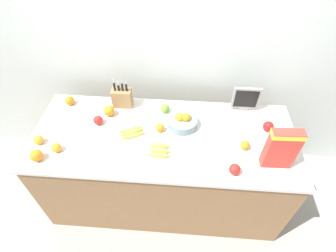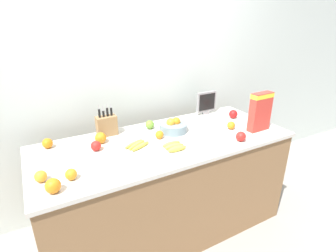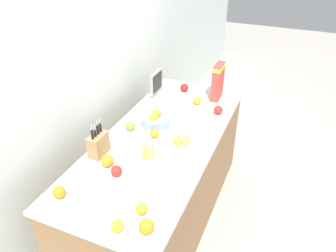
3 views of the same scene
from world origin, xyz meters
name	(u,v)px [view 1 (image 1 of 3)]	position (x,y,z in m)	size (l,w,h in m)	color
ground_plane	(165,193)	(0.00, 0.00, 0.00)	(14.00, 14.00, 0.00)	gray
wall_back	(170,47)	(0.00, 0.64, 1.30)	(9.00, 0.06, 2.60)	silver
counter	(164,168)	(0.00, 0.00, 0.45)	(2.08, 0.85, 0.89)	olive
knife_block	(122,98)	(-0.39, 0.32, 0.98)	(0.17, 0.09, 0.28)	#937047
small_monitor	(246,99)	(0.66, 0.35, 1.02)	(0.22, 0.03, 0.23)	gray
cereal_box	(282,148)	(0.81, -0.21, 1.08)	(0.21, 0.08, 0.34)	red
fruit_bowl	(182,121)	(0.14, 0.12, 0.94)	(0.24, 0.24, 0.12)	gray
banana_bunch_left	(132,132)	(-0.25, 0.00, 0.91)	(0.22, 0.17, 0.03)	yellow
banana_bunch_right	(159,150)	(-0.02, -0.17, 0.91)	(0.16, 0.13, 0.04)	yellow
apple_rear	(165,108)	(-0.01, 0.27, 0.93)	(0.08, 0.08, 0.08)	#6B9E33
apple_by_knife_block	(98,120)	(-0.54, 0.09, 0.93)	(0.08, 0.08, 0.08)	red
apple_middle	(235,169)	(0.52, -0.31, 0.93)	(0.08, 0.08, 0.08)	red
apple_rightmost	(268,126)	(0.82, 0.12, 0.94)	(0.08, 0.08, 0.08)	red
orange_front_left	(70,101)	(-0.85, 0.31, 0.93)	(0.08, 0.08, 0.08)	orange
orange_mid_left	(36,156)	(-0.89, -0.30, 0.94)	(0.09, 0.09, 0.09)	orange
orange_mid_right	(56,148)	(-0.77, -0.22, 0.93)	(0.07, 0.07, 0.07)	orange
orange_by_cereal	(245,145)	(0.61, -0.08, 0.93)	(0.07, 0.07, 0.07)	orange
orange_back_center	(109,111)	(-0.48, 0.20, 0.94)	(0.09, 0.09, 0.09)	orange
orange_front_center	(38,140)	(-0.94, -0.15, 0.93)	(0.07, 0.07, 0.07)	orange
orange_front_right	(160,128)	(-0.03, 0.05, 0.93)	(0.07, 0.07, 0.07)	orange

